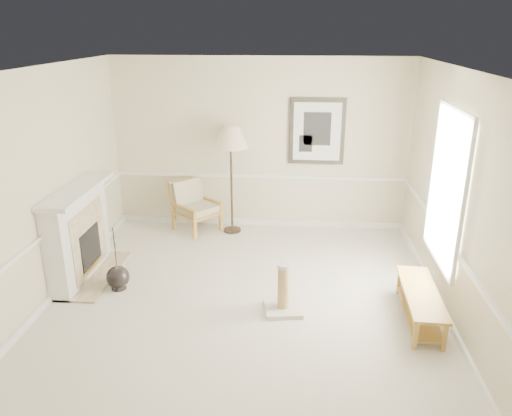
{
  "coord_description": "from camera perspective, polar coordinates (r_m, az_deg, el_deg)",
  "views": [
    {
      "loc": [
        0.62,
        -5.52,
        3.34
      ],
      "look_at": [
        0.1,
        0.7,
        1.06
      ],
      "focal_mm": 35.0,
      "sensor_mm": 36.0,
      "label": 1
    }
  ],
  "objects": [
    {
      "name": "ground",
      "position": [
        6.48,
        -1.46,
        -10.95
      ],
      "size": [
        5.5,
        5.5,
        0.0
      ],
      "primitive_type": "plane",
      "color": "silver",
      "rests_on": "ground"
    },
    {
      "name": "room",
      "position": [
        5.81,
        -0.19,
        5.36
      ],
      "size": [
        5.04,
        5.54,
        2.92
      ],
      "color": "beige",
      "rests_on": "ground"
    },
    {
      "name": "fireplace",
      "position": [
        7.32,
        -19.56,
        -2.8
      ],
      "size": [
        0.64,
        1.64,
        1.31
      ],
      "color": "white",
      "rests_on": "ground"
    },
    {
      "name": "floor_vase",
      "position": [
        7.0,
        -15.5,
        -7.69
      ],
      "size": [
        0.31,
        0.31,
        0.9
      ],
      "rotation": [
        0.0,
        0.0,
        -0.17
      ],
      "color": "black",
      "rests_on": "ground"
    },
    {
      "name": "armchair",
      "position": [
        8.67,
        -7.17,
        0.54
      ],
      "size": [
        0.95,
        0.95,
        0.87
      ],
      "rotation": [
        0.0,
        0.0,
        0.86
      ],
      "color": "olive",
      "rests_on": "ground"
    },
    {
      "name": "floor_lamp",
      "position": [
        8.18,
        -2.9,
        7.81
      ],
      "size": [
        0.68,
        0.68,
        1.84
      ],
      "rotation": [
        0.0,
        0.0,
        -0.2
      ],
      "color": "black",
      "rests_on": "ground"
    },
    {
      "name": "bench",
      "position": [
        6.37,
        18.28,
        -10.05
      ],
      "size": [
        0.45,
        1.35,
        0.38
      ],
      "rotation": [
        0.0,
        0.0,
        -0.04
      ],
      "color": "olive",
      "rests_on": "ground"
    },
    {
      "name": "scratching_post",
      "position": [
        6.27,
        3.14,
        -10.03
      ],
      "size": [
        0.51,
        0.51,
        0.64
      ],
      "rotation": [
        0.0,
        0.0,
        0.15
      ],
      "color": "beige",
      "rests_on": "ground"
    }
  ]
}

